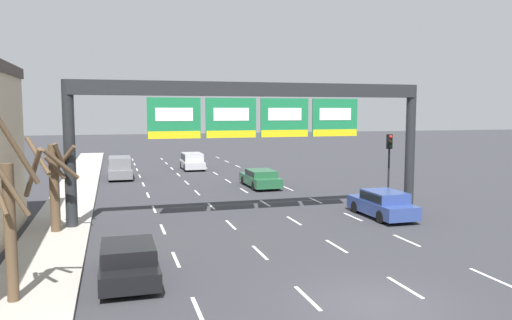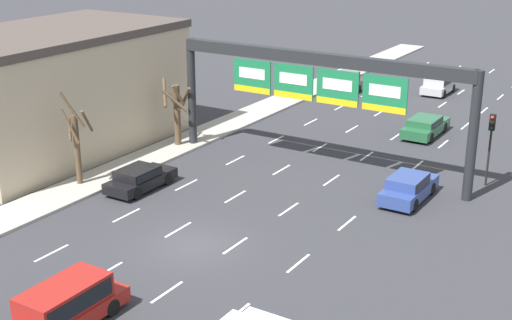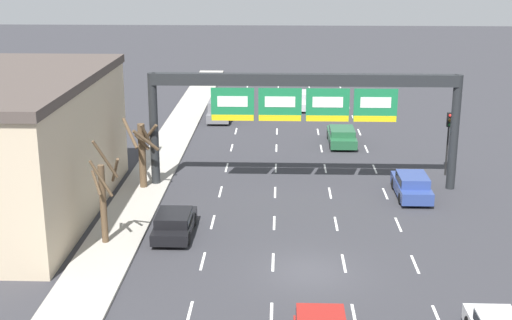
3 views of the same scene
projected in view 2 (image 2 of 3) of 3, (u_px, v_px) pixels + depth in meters
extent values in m
plane|color=#333338|center=(193.00, 246.00, 32.74)|extent=(220.00, 220.00, 0.00)
cube|color=#A8A399|center=(46.00, 202.00, 37.52)|extent=(2.80, 110.00, 0.15)
cube|color=white|center=(52.00, 253.00, 31.99)|extent=(0.12, 2.00, 0.01)
cube|color=white|center=(126.00, 215.00, 36.01)|extent=(0.12, 2.00, 0.01)
cube|color=white|center=(186.00, 185.00, 40.02)|extent=(0.12, 2.00, 0.01)
cube|color=white|center=(235.00, 160.00, 44.03)|extent=(0.12, 2.00, 0.01)
cube|color=white|center=(276.00, 140.00, 48.04)|extent=(0.12, 2.00, 0.01)
cube|color=white|center=(311.00, 122.00, 52.05)|extent=(0.12, 2.00, 0.01)
cube|color=white|center=(340.00, 107.00, 56.06)|extent=(0.12, 2.00, 0.01)
cube|color=white|center=(366.00, 94.00, 60.07)|extent=(0.12, 2.00, 0.01)
cube|color=white|center=(388.00, 83.00, 64.08)|extent=(0.12, 2.00, 0.01)
cube|color=white|center=(408.00, 73.00, 68.10)|extent=(0.12, 2.00, 0.01)
cube|color=white|center=(426.00, 64.00, 72.11)|extent=(0.12, 2.00, 0.01)
cube|color=white|center=(106.00, 272.00, 30.35)|extent=(0.12, 2.00, 0.01)
cube|color=white|center=(178.00, 230.00, 34.36)|extent=(0.12, 2.00, 0.01)
cube|color=white|center=(235.00, 197.00, 38.37)|extent=(0.12, 2.00, 0.01)
cube|color=white|center=(282.00, 170.00, 42.38)|extent=(0.12, 2.00, 0.01)
cube|color=white|center=(320.00, 148.00, 46.39)|extent=(0.12, 2.00, 0.01)
cube|color=white|center=(352.00, 129.00, 50.40)|extent=(0.12, 2.00, 0.01)
cube|color=white|center=(379.00, 113.00, 54.42)|extent=(0.12, 2.00, 0.01)
cube|color=white|center=(403.00, 99.00, 58.43)|extent=(0.12, 2.00, 0.01)
cube|color=white|center=(424.00, 87.00, 62.44)|extent=(0.12, 2.00, 0.01)
cube|color=white|center=(442.00, 77.00, 66.45)|extent=(0.12, 2.00, 0.01)
cube|color=white|center=(458.00, 67.00, 70.46)|extent=(0.12, 2.00, 0.01)
cube|color=white|center=(167.00, 292.00, 28.70)|extent=(0.12, 2.00, 0.01)
cube|color=white|center=(235.00, 246.00, 32.71)|extent=(0.12, 2.00, 0.01)
cube|color=white|center=(289.00, 209.00, 36.72)|extent=(0.12, 2.00, 0.01)
cube|color=white|center=(332.00, 180.00, 40.74)|extent=(0.12, 2.00, 0.01)
cube|color=white|center=(367.00, 156.00, 44.75)|extent=(0.12, 2.00, 0.01)
cube|color=white|center=(396.00, 136.00, 48.76)|extent=(0.12, 2.00, 0.01)
cube|color=white|center=(421.00, 119.00, 52.77)|extent=(0.12, 2.00, 0.01)
cube|color=white|center=(442.00, 105.00, 56.78)|extent=(0.12, 2.00, 0.01)
cube|color=white|center=(461.00, 92.00, 60.79)|extent=(0.12, 2.00, 0.01)
cube|color=white|center=(477.00, 81.00, 64.80)|extent=(0.12, 2.00, 0.01)
cube|color=white|center=(492.00, 71.00, 68.82)|extent=(0.12, 2.00, 0.01)
cube|color=white|center=(235.00, 315.00, 27.06)|extent=(0.12, 2.00, 0.01)
cube|color=white|center=(298.00, 263.00, 31.07)|extent=(0.12, 2.00, 0.01)
cube|color=white|center=(347.00, 223.00, 35.08)|extent=(0.12, 2.00, 0.01)
cube|color=white|center=(386.00, 191.00, 39.09)|extent=(0.12, 2.00, 0.01)
cube|color=white|center=(417.00, 165.00, 43.10)|extent=(0.12, 2.00, 0.01)
cube|color=white|center=(443.00, 144.00, 47.11)|extent=(0.12, 2.00, 0.01)
cube|color=white|center=(465.00, 126.00, 51.12)|extent=(0.12, 2.00, 0.01)
cube|color=white|center=(484.00, 110.00, 55.14)|extent=(0.12, 2.00, 0.01)
cube|color=white|center=(500.00, 97.00, 59.15)|extent=(0.12, 2.00, 0.01)
cylinder|color=#232628|center=(192.00, 93.00, 45.86)|extent=(0.53, 0.53, 7.01)
cylinder|color=#232628|center=(473.00, 137.00, 36.83)|extent=(0.53, 0.53, 7.01)
cube|color=#232628|center=(318.00, 59.00, 40.31)|extent=(18.10, 0.60, 0.70)
cube|color=#197542|center=(252.00, 76.00, 42.62)|extent=(2.57, 0.08, 1.98)
cube|color=white|center=(252.00, 73.00, 42.53)|extent=(1.80, 0.02, 0.63)
cube|color=yellow|center=(252.00, 90.00, 42.85)|extent=(2.52, 0.02, 0.36)
cube|color=#197542|center=(293.00, 82.00, 41.22)|extent=(2.57, 0.08, 1.98)
cube|color=white|center=(293.00, 79.00, 41.12)|extent=(1.80, 0.02, 0.63)
cube|color=yellow|center=(293.00, 96.00, 41.45)|extent=(2.52, 0.02, 0.36)
cube|color=#197542|center=(337.00, 88.00, 39.81)|extent=(2.57, 0.08, 1.98)
cube|color=white|center=(337.00, 85.00, 39.72)|extent=(1.80, 0.02, 0.63)
cube|color=yellow|center=(337.00, 102.00, 40.04)|extent=(2.52, 0.02, 0.36)
cube|color=#197542|center=(385.00, 94.00, 38.40)|extent=(2.57, 0.08, 1.98)
cube|color=white|center=(385.00, 91.00, 38.31)|extent=(1.80, 0.02, 0.63)
cube|color=yellow|center=(384.00, 109.00, 38.63)|extent=(2.52, 0.02, 0.36)
cube|color=#C6B293|center=(52.00, 94.00, 45.21)|extent=(9.50, 16.61, 7.17)
cube|color=#4C423D|center=(46.00, 34.00, 43.96)|extent=(9.69, 16.94, 0.50)
cube|color=slate|center=(343.00, 88.00, 59.77)|extent=(1.86, 4.66, 0.70)
cube|color=slate|center=(343.00, 79.00, 59.47)|extent=(1.71, 3.26, 0.90)
cube|color=black|center=(343.00, 79.00, 59.47)|extent=(1.75, 3.00, 0.65)
cylinder|color=black|center=(341.00, 86.00, 61.38)|extent=(0.22, 0.66, 0.66)
cylinder|color=black|center=(359.00, 89.00, 60.54)|extent=(0.22, 0.66, 0.66)
cylinder|color=black|center=(326.00, 93.00, 59.14)|extent=(0.22, 0.66, 0.66)
cylinder|color=black|center=(344.00, 95.00, 58.30)|extent=(0.22, 0.66, 0.66)
cube|color=navy|center=(409.00, 190.00, 37.85)|extent=(1.80, 4.50, 0.68)
cube|color=navy|center=(408.00, 181.00, 37.43)|extent=(1.66, 2.34, 0.54)
cube|color=black|center=(408.00, 181.00, 37.43)|extent=(1.70, 2.15, 0.39)
cylinder|color=black|center=(403.00, 183.00, 39.41)|extent=(0.22, 0.66, 0.66)
cylinder|color=black|center=(432.00, 189.00, 38.59)|extent=(0.22, 0.66, 0.66)
cylinder|color=black|center=(384.00, 199.00, 37.24)|extent=(0.22, 0.66, 0.66)
cylinder|color=black|center=(414.00, 205.00, 36.43)|extent=(0.22, 0.66, 0.66)
cube|color=black|center=(141.00, 181.00, 39.33)|extent=(1.82, 4.27, 0.57)
cube|color=black|center=(137.00, 173.00, 38.94)|extent=(1.68, 2.22, 0.50)
cube|color=black|center=(137.00, 173.00, 38.94)|extent=(1.72, 2.04, 0.36)
cylinder|color=black|center=(145.00, 174.00, 40.82)|extent=(0.22, 0.66, 0.66)
cylinder|color=black|center=(167.00, 179.00, 39.99)|extent=(0.22, 0.66, 0.66)
cylinder|color=black|center=(114.00, 187.00, 38.76)|extent=(0.22, 0.66, 0.66)
cylinder|color=black|center=(137.00, 193.00, 37.94)|extent=(0.22, 0.66, 0.66)
cube|color=#235B38|center=(425.00, 128.00, 48.88)|extent=(1.93, 4.86, 0.64)
cube|color=#235B38|center=(425.00, 121.00, 48.46)|extent=(1.77, 2.53, 0.45)
cube|color=black|center=(425.00, 121.00, 48.46)|extent=(1.81, 2.32, 0.32)
cylinder|color=black|center=(420.00, 123.00, 50.55)|extent=(0.22, 0.66, 0.66)
cylinder|color=black|center=(444.00, 127.00, 49.67)|extent=(0.22, 0.66, 0.66)
cylinder|color=black|center=(406.00, 134.00, 48.21)|extent=(0.22, 0.66, 0.66)
cylinder|color=black|center=(431.00, 138.00, 47.34)|extent=(0.22, 0.66, 0.66)
cube|color=#B7B7BC|center=(439.00, 87.00, 60.21)|extent=(1.88, 4.12, 0.63)
cube|color=#B7B7BC|center=(439.00, 79.00, 59.95)|extent=(1.73, 2.88, 0.75)
cube|color=black|center=(439.00, 79.00, 59.95)|extent=(1.77, 2.65, 0.54)
cylinder|color=black|center=(433.00, 85.00, 61.69)|extent=(0.22, 0.66, 0.66)
cylinder|color=black|center=(453.00, 88.00, 60.84)|extent=(0.22, 0.66, 0.66)
cylinder|color=black|center=(424.00, 91.00, 59.71)|extent=(0.22, 0.66, 0.66)
cylinder|color=black|center=(444.00, 94.00, 58.86)|extent=(0.22, 0.66, 0.66)
cube|color=maroon|center=(67.00, 315.00, 26.16)|extent=(1.86, 4.86, 0.61)
cube|color=maroon|center=(64.00, 297.00, 25.87)|extent=(1.71, 3.41, 0.93)
cube|color=black|center=(64.00, 297.00, 25.87)|extent=(1.75, 3.13, 0.67)
cylinder|color=black|center=(80.00, 295.00, 27.81)|extent=(0.22, 0.66, 0.66)
cylinder|color=black|center=(112.00, 307.00, 26.97)|extent=(0.22, 0.66, 0.66)
cylinder|color=black|center=(488.00, 158.00, 39.46)|extent=(0.12, 0.12, 3.23)
cube|color=black|center=(492.00, 122.00, 38.78)|extent=(0.30, 0.24, 0.90)
sphere|color=red|center=(492.00, 118.00, 38.58)|extent=(0.20, 0.20, 0.20)
sphere|color=#412F0C|center=(492.00, 123.00, 38.68)|extent=(0.20, 0.20, 0.20)
sphere|color=#0E3515|center=(491.00, 128.00, 38.78)|extent=(0.20, 0.20, 0.20)
cylinder|color=brown|center=(77.00, 149.00, 39.26)|extent=(0.33, 0.33, 3.96)
cylinder|color=brown|center=(70.00, 130.00, 38.81)|extent=(0.62, 0.61, 1.16)
cylinder|color=brown|center=(70.00, 126.00, 38.36)|extent=(1.08, 0.36, 1.88)
cylinder|color=brown|center=(72.00, 110.00, 37.94)|extent=(1.07, 0.89, 2.04)
cylinder|color=brown|center=(87.00, 121.00, 38.65)|extent=(0.78, 1.39, 1.58)
cylinder|color=brown|center=(177.00, 115.00, 45.99)|extent=(0.43, 0.43, 3.94)
cylinder|color=brown|center=(165.00, 93.00, 45.39)|extent=(1.20, 1.36, 1.63)
cylinder|color=brown|center=(186.00, 97.00, 45.88)|extent=(1.31, 0.91, 1.53)
cylinder|color=brown|center=(178.00, 95.00, 45.23)|extent=(0.62, 0.85, 1.37)
cylinder|color=brown|center=(175.00, 101.00, 44.92)|extent=(1.49, 1.00, 1.48)
cylinder|color=brown|center=(174.00, 102.00, 45.33)|extent=(0.93, 0.42, 1.10)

